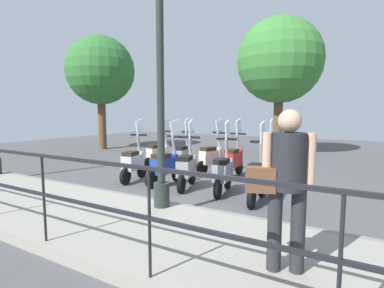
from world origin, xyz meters
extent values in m
plane|color=#4C4C4F|center=(0.00, 0.00, 0.00)|extent=(28.00, 28.00, 0.00)
cube|color=gray|center=(-3.20, 0.00, 0.07)|extent=(2.20, 20.00, 0.15)
cube|color=gray|center=(-2.15, 0.00, 0.07)|extent=(0.10, 20.00, 0.15)
cube|color=black|center=(-4.20, 0.00, 1.20)|extent=(0.04, 16.00, 0.04)
cube|color=black|center=(-4.20, 0.00, 0.73)|extent=(0.04, 16.00, 0.04)
cylinder|color=black|center=(-4.20, -3.20, 0.68)|extent=(0.03, 0.03, 1.05)
cylinder|color=black|center=(-4.20, -1.60, 0.68)|extent=(0.03, 0.03, 1.05)
cylinder|color=black|center=(-4.20, 0.00, 0.68)|extent=(0.03, 0.03, 1.05)
cylinder|color=#232D28|center=(-2.40, -0.43, 0.35)|extent=(0.26, 0.26, 0.40)
cylinder|color=#232D28|center=(-2.40, -0.43, 2.35)|extent=(0.12, 0.12, 4.40)
cylinder|color=#28282D|center=(-3.40, -2.78, 0.56)|extent=(0.14, 0.14, 0.82)
cylinder|color=#28282D|center=(-3.47, -2.57, 0.56)|extent=(0.14, 0.14, 0.82)
cylinder|color=#232328|center=(-3.43, -2.68, 1.25)|extent=(0.41, 0.41, 0.55)
sphere|color=tan|center=(-3.43, -2.68, 1.63)|extent=(0.22, 0.22, 0.22)
cylinder|color=tan|center=(-3.36, -2.87, 1.26)|extent=(0.09, 0.09, 0.52)
cylinder|color=tan|center=(-3.50, -2.49, 1.26)|extent=(0.09, 0.09, 0.52)
cube|color=brown|center=(-3.57, -2.45, 1.07)|extent=(0.23, 0.31, 0.24)
cylinder|color=brown|center=(3.51, 7.22, 1.21)|extent=(0.36, 0.36, 2.43)
sphere|color=#2D6B2D|center=(3.51, 7.22, 3.58)|extent=(3.07, 3.07, 3.07)
cylinder|color=brown|center=(5.93, -0.20, 1.24)|extent=(0.36, 0.36, 2.48)
sphere|color=#387A33|center=(5.93, -0.20, 3.74)|extent=(3.37, 3.37, 3.37)
cylinder|color=black|center=(-0.50, -1.55, 0.20)|extent=(0.40, 0.11, 0.40)
cylinder|color=black|center=(-1.33, -1.61, 0.20)|extent=(0.40, 0.11, 0.40)
cube|color=navy|center=(-1.00, -1.59, 0.48)|extent=(0.62, 0.33, 0.36)
cube|color=navy|center=(-0.71, -1.57, 0.50)|extent=(0.14, 0.31, 0.44)
cube|color=black|center=(-1.07, -1.59, 0.71)|extent=(0.42, 0.29, 0.10)
cylinder|color=gray|center=(-0.65, -1.56, 0.85)|extent=(0.19, 0.08, 0.55)
cube|color=black|center=(-0.65, -1.56, 1.13)|extent=(0.09, 0.44, 0.05)
cube|color=silver|center=(-0.59, -1.56, 1.33)|extent=(0.39, 0.06, 0.42)
cylinder|color=black|center=(-0.25, -0.69, 0.20)|extent=(0.41, 0.15, 0.40)
cylinder|color=black|center=(-1.07, -0.83, 0.20)|extent=(0.41, 0.15, 0.40)
cube|color=gray|center=(-0.74, -0.78, 0.48)|extent=(0.64, 0.38, 0.36)
cube|color=gray|center=(-0.46, -0.73, 0.50)|extent=(0.17, 0.32, 0.44)
cube|color=black|center=(-0.81, -0.79, 0.71)|extent=(0.44, 0.32, 0.10)
cylinder|color=gray|center=(-0.40, -0.72, 0.85)|extent=(0.19, 0.10, 0.55)
cube|color=black|center=(-0.40, -0.72, 1.13)|extent=(0.13, 0.44, 0.05)
cube|color=silver|center=(-0.34, -0.71, 1.33)|extent=(0.39, 0.10, 0.42)
cylinder|color=black|center=(-0.29, 0.22, 0.20)|extent=(0.41, 0.18, 0.40)
cylinder|color=black|center=(-1.09, 0.01, 0.20)|extent=(0.41, 0.18, 0.40)
cube|color=gray|center=(-0.77, 0.09, 0.48)|extent=(0.65, 0.42, 0.36)
cube|color=gray|center=(-0.49, 0.17, 0.50)|extent=(0.19, 0.32, 0.44)
cube|color=black|center=(-0.84, 0.08, 0.71)|extent=(0.45, 0.35, 0.10)
cylinder|color=gray|center=(-0.43, 0.18, 0.85)|extent=(0.19, 0.11, 0.55)
cube|color=black|center=(-0.43, 0.18, 1.13)|extent=(0.17, 0.44, 0.05)
cube|color=silver|center=(-0.37, 0.20, 1.33)|extent=(0.38, 0.13, 0.42)
cylinder|color=black|center=(-0.27, 0.60, 0.20)|extent=(0.41, 0.16, 0.40)
cylinder|color=black|center=(-1.09, 0.77, 0.20)|extent=(0.41, 0.16, 0.40)
cube|color=navy|center=(-0.76, 0.71, 0.48)|extent=(0.65, 0.40, 0.36)
cube|color=navy|center=(-0.48, 0.65, 0.50)|extent=(0.18, 0.32, 0.44)
cube|color=black|center=(-0.83, 0.72, 0.71)|extent=(0.45, 0.34, 0.10)
cylinder|color=gray|center=(-0.42, 0.63, 0.85)|extent=(0.19, 0.11, 0.55)
cube|color=black|center=(-0.42, 0.63, 1.13)|extent=(0.15, 0.44, 0.05)
cube|color=silver|center=(-0.36, 0.62, 1.33)|extent=(0.39, 0.11, 0.42)
cylinder|color=black|center=(-0.32, 1.71, 0.20)|extent=(0.41, 0.16, 0.40)
cylinder|color=black|center=(-1.13, 1.54, 0.20)|extent=(0.41, 0.16, 0.40)
cube|color=#B7BCC6|center=(-0.81, 1.61, 0.48)|extent=(0.65, 0.40, 0.36)
cube|color=#B7BCC6|center=(-0.53, 1.67, 0.50)|extent=(0.18, 0.32, 0.44)
cube|color=black|center=(-0.88, 1.59, 0.71)|extent=(0.45, 0.34, 0.10)
cylinder|color=gray|center=(-0.47, 1.68, 0.85)|extent=(0.19, 0.11, 0.55)
cube|color=black|center=(-0.47, 1.68, 1.13)|extent=(0.15, 0.44, 0.05)
cube|color=silver|center=(-0.41, 1.69, 1.33)|extent=(0.39, 0.11, 0.42)
cylinder|color=black|center=(1.30, -1.22, 0.20)|extent=(0.41, 0.14, 0.40)
cylinder|color=black|center=(0.48, -1.35, 0.20)|extent=(0.41, 0.14, 0.40)
cube|color=gray|center=(0.80, -1.30, 0.48)|extent=(0.64, 0.37, 0.36)
cube|color=gray|center=(1.09, -1.25, 0.50)|extent=(0.17, 0.32, 0.44)
cube|color=#4C2D19|center=(0.73, -1.31, 0.71)|extent=(0.44, 0.32, 0.10)
cylinder|color=gray|center=(1.15, -1.24, 0.85)|extent=(0.19, 0.10, 0.55)
cube|color=black|center=(1.15, -1.24, 1.13)|extent=(0.13, 0.44, 0.05)
cube|color=silver|center=(1.21, -1.23, 1.33)|extent=(0.39, 0.09, 0.42)
cylinder|color=black|center=(1.34, -0.34, 0.20)|extent=(0.40, 0.08, 0.40)
cylinder|color=black|center=(0.51, -0.35, 0.20)|extent=(0.40, 0.08, 0.40)
cube|color=#B21E1E|center=(0.84, -0.35, 0.48)|extent=(0.60, 0.29, 0.36)
cube|color=#B21E1E|center=(1.13, -0.35, 0.50)|extent=(0.12, 0.30, 0.44)
cube|color=black|center=(0.77, -0.35, 0.71)|extent=(0.40, 0.26, 0.10)
cylinder|color=gray|center=(1.19, -0.34, 0.85)|extent=(0.18, 0.07, 0.55)
cube|color=black|center=(1.19, -0.34, 1.13)|extent=(0.06, 0.44, 0.05)
cube|color=silver|center=(1.25, -0.34, 1.33)|extent=(0.39, 0.03, 0.42)
cylinder|color=black|center=(1.43, 0.21, 0.20)|extent=(0.41, 0.20, 0.40)
cylinder|color=black|center=(0.64, 0.46, 0.20)|extent=(0.41, 0.20, 0.40)
cube|color=beige|center=(0.95, 0.36, 0.48)|extent=(0.66, 0.45, 0.36)
cube|color=beige|center=(1.23, 0.27, 0.50)|extent=(0.20, 0.32, 0.44)
cube|color=black|center=(0.88, 0.38, 0.71)|extent=(0.46, 0.37, 0.10)
cylinder|color=gray|center=(1.28, 0.26, 0.85)|extent=(0.20, 0.12, 0.55)
cube|color=black|center=(1.28, 0.26, 1.13)|extent=(0.19, 0.44, 0.05)
cube|color=silver|center=(1.34, 0.24, 1.33)|extent=(0.38, 0.14, 0.42)
cylinder|color=black|center=(1.24, 1.20, 0.20)|extent=(0.41, 0.12, 0.40)
cylinder|color=black|center=(0.41, 1.11, 0.20)|extent=(0.41, 0.12, 0.40)
cube|color=gray|center=(0.74, 1.15, 0.48)|extent=(0.63, 0.35, 0.36)
cube|color=gray|center=(1.03, 1.18, 0.50)|extent=(0.15, 0.31, 0.44)
cube|color=black|center=(0.67, 1.14, 0.71)|extent=(0.43, 0.30, 0.10)
cylinder|color=gray|center=(1.09, 1.19, 0.85)|extent=(0.19, 0.09, 0.55)
cube|color=black|center=(1.09, 1.19, 1.13)|extent=(0.11, 0.44, 0.05)
cube|color=silver|center=(1.15, 1.19, 1.33)|extent=(0.39, 0.07, 0.42)
cylinder|color=black|center=(1.21, 1.89, 0.20)|extent=(0.41, 0.16, 0.40)
cylinder|color=black|center=(0.40, 2.07, 0.20)|extent=(0.41, 0.16, 0.40)
cube|color=beige|center=(0.72, 2.00, 0.48)|extent=(0.65, 0.40, 0.36)
cube|color=beige|center=(1.00, 1.94, 0.50)|extent=(0.18, 0.32, 0.44)
cube|color=black|center=(0.65, 2.01, 0.71)|extent=(0.45, 0.34, 0.10)
cylinder|color=gray|center=(1.06, 1.92, 0.85)|extent=(0.19, 0.11, 0.55)
cube|color=black|center=(1.06, 1.92, 1.13)|extent=(0.15, 0.44, 0.05)
cube|color=silver|center=(1.12, 1.91, 1.33)|extent=(0.39, 0.11, 0.42)
camera|label=1|loc=(-6.33, -3.30, 1.72)|focal=28.00mm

